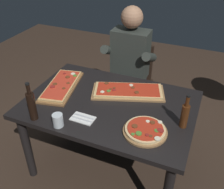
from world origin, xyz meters
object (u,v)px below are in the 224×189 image
at_px(pizza_rectangular_front, 128,91).
at_px(oil_bottle_amber, 32,105).
at_px(diner_chair, 131,79).
at_px(pizza_rectangular_left, 62,86).
at_px(wine_bottle_dark, 185,115).
at_px(tumbler_near_camera, 58,120).
at_px(dining_table, 110,112).
at_px(pizza_round_far, 145,130).
at_px(seated_diner, 129,63).

distance_m(pizza_rectangular_front, oil_bottle_amber, 0.82).
relative_size(pizza_rectangular_front, diner_chair, 0.78).
relative_size(pizza_rectangular_left, wine_bottle_dark, 2.19).
xyz_separation_m(pizza_rectangular_front, diner_chair, (-0.19, 0.66, -0.27)).
distance_m(wine_bottle_dark, oil_bottle_amber, 1.12).
distance_m(tumbler_near_camera, diner_chair, 1.31).
xyz_separation_m(dining_table, pizza_round_far, (0.38, -0.24, 0.12)).
bearing_deg(seated_diner, tumbler_near_camera, -96.69).
relative_size(pizza_round_far, seated_diner, 0.24).
distance_m(oil_bottle_amber, diner_chair, 1.37).
bearing_deg(diner_chair, tumbler_near_camera, -96.06).
relative_size(dining_table, seated_diner, 1.05).
distance_m(pizza_rectangular_left, wine_bottle_dark, 1.12).
relative_size(pizza_rectangular_left, oil_bottle_amber, 1.91).
relative_size(dining_table, diner_chair, 1.61).
distance_m(dining_table, pizza_round_far, 0.46).
xyz_separation_m(pizza_rectangular_left, oil_bottle_amber, (0.05, -0.46, 0.11)).
bearing_deg(tumbler_near_camera, pizza_round_far, 16.13).
xyz_separation_m(pizza_round_far, oil_bottle_amber, (-0.83, -0.18, 0.11)).
bearing_deg(tumbler_near_camera, dining_table, 60.76).
bearing_deg(pizza_rectangular_front, oil_bottle_amber, -131.45).
distance_m(dining_table, seated_diner, 0.75).
relative_size(wine_bottle_dark, diner_chair, 0.32).
relative_size(diner_chair, seated_diner, 0.65).
xyz_separation_m(pizza_rectangular_left, wine_bottle_dark, (1.11, -0.11, 0.09)).
relative_size(pizza_rectangular_front, oil_bottle_amber, 2.14).
xyz_separation_m(dining_table, pizza_rectangular_left, (-0.49, 0.05, 0.12)).
bearing_deg(oil_bottle_amber, pizza_rectangular_left, 95.65).
height_order(pizza_rectangular_front, diner_chair, diner_chair).
bearing_deg(pizza_rectangular_left, wine_bottle_dark, -5.67).
bearing_deg(pizza_rectangular_front, pizza_rectangular_left, -165.65).
height_order(wine_bottle_dark, diner_chair, wine_bottle_dark).
distance_m(pizza_rectangular_left, pizza_round_far, 0.92).
relative_size(tumbler_near_camera, seated_diner, 0.08).
distance_m(pizza_rectangular_left, seated_diner, 0.80).
xyz_separation_m(wine_bottle_dark, seated_diner, (-0.71, 0.80, -0.10)).
xyz_separation_m(dining_table, wine_bottle_dark, (0.61, -0.06, 0.20)).
bearing_deg(pizza_rectangular_left, tumbler_near_camera, -60.35).
xyz_separation_m(tumbler_near_camera, diner_chair, (0.13, 1.27, -0.30)).
distance_m(wine_bottle_dark, tumbler_near_camera, 0.92).
height_order(pizza_round_far, diner_chair, diner_chair).
bearing_deg(diner_chair, wine_bottle_dark, -52.32).
distance_m(pizza_rectangular_front, pizza_round_far, 0.52).
distance_m(pizza_rectangular_front, seated_diner, 0.57).
bearing_deg(wine_bottle_dark, pizza_rectangular_front, 153.60).
relative_size(pizza_rectangular_front, tumbler_near_camera, 6.77).
bearing_deg(pizza_rectangular_front, tumbler_near_camera, -117.90).
distance_m(pizza_rectangular_left, tumbler_near_camera, 0.53).
bearing_deg(diner_chair, seated_diner, -90.00).
bearing_deg(tumbler_near_camera, wine_bottle_dark, 22.50).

